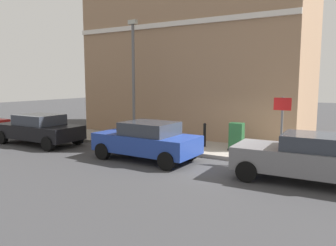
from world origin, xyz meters
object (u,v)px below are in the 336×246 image
Objects in this scene: lamppost at (133,75)px; bollard_near_cabinet at (205,134)px; car_black at (39,129)px; car_blue at (147,140)px; car_grey at (309,158)px; utility_cabinet at (236,138)px; street_sign at (282,119)px.

bollard_near_cabinet is at bearing -89.06° from lamppost.
car_blue is at bearing -179.94° from car_black.
car_grey is 5.32m from bollard_near_cabinet.
car_black is 0.76× the size of lamppost.
car_blue is 3.76m from utility_cabinet.
car_grey is 1.86× the size of street_sign.
bollard_near_cabinet is (2.81, -1.13, -0.06)m from car_blue.
car_black is 4.18× the size of bollard_near_cabinet.
car_blue is at bearing 136.19° from utility_cabinet.
utility_cabinet is at bearing -41.50° from car_grey.
street_sign reaches higher than utility_cabinet.
car_black is at bearing 1.75° from car_blue.
utility_cabinet is 0.50× the size of street_sign.
car_blue is 0.71× the size of lamppost.
car_black is at bearing -0.79° from car_grey.
utility_cabinet is 2.41m from street_sign.
car_grey is at bearing -130.22° from utility_cabinet.
car_black is 10.91m from street_sign.
car_black is 1.89× the size of street_sign.
car_black is at bearing 127.92° from lamppost.
car_black is at bearing 111.13° from bollard_near_cabinet.
bollard_near_cabinet is 0.45× the size of street_sign.
lamppost is (1.04, 7.20, 1.64)m from street_sign.
utility_cabinet is 1.11× the size of bollard_near_cabinet.
car_blue is at bearing -0.33° from car_grey.
bollard_near_cabinet is (0.10, 1.48, 0.02)m from utility_cabinet.
street_sign is (1.62, 1.14, 0.91)m from car_grey.
lamppost is at bearing 81.78° from street_sign.
car_grey is at bearing -120.75° from bollard_near_cabinet.
utility_cabinet is (2.72, -8.77, -0.06)m from car_black.
utility_cabinet is at bearing 62.96° from street_sign.
car_blue reaches higher than car_black.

